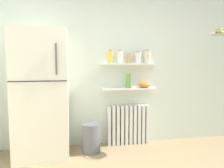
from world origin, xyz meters
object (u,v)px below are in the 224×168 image
shelf_bowl (145,85)px  storage_jar_2 (129,58)px  storage_jar_0 (111,57)px  storage_jar_3 (138,57)px  hanging_fruit_basket (221,32)px  storage_jar_4 (147,57)px  vase (128,81)px  storage_jar_1 (120,57)px  radiator (128,125)px  refrigerator (42,94)px  trash_bin (91,138)px

shelf_bowl → storage_jar_2: bearing=180.0°
storage_jar_0 → storage_jar_3: bearing=0.0°
storage_jar_0 → hanging_fruit_basket: bearing=-16.6°
storage_jar_3 → storage_jar_4: bearing=0.0°
storage_jar_0 → vase: size_ratio=0.92×
storage_jar_0 → storage_jar_4: size_ratio=0.96×
storage_jar_0 → vase: (0.29, 0.00, -0.39)m
storage_jar_1 → hanging_fruit_basket: size_ratio=0.64×
radiator → storage_jar_3: 1.13m
storage_jar_0 → shelf_bowl: size_ratio=1.08×
storage_jar_3 → radiator: bearing=168.8°
refrigerator → hanging_fruit_basket: bearing=-5.5°
radiator → hanging_fruit_basket: size_ratio=2.15×
refrigerator → shelf_bowl: (1.60, 0.22, 0.09)m
vase → hanging_fruit_basket: size_ratio=0.70×
storage_jar_4 → storage_jar_1: bearing=-180.0°
storage_jar_1 → storage_jar_3: 0.30m
storage_jar_0 → storage_jar_4: (0.61, 0.00, 0.00)m
radiator → storage_jar_2: storage_jar_2 is taller
storage_jar_0 → vase: 0.49m
radiator → storage_jar_1: storage_jar_1 is taller
hanging_fruit_basket → shelf_bowl: bearing=155.1°
radiator → vase: bearing=-112.2°
storage_jar_3 → refrigerator: bearing=-171.7°
storage_jar_3 → shelf_bowl: size_ratio=0.98×
storage_jar_3 → storage_jar_0: bearing=-180.0°
refrigerator → storage_jar_3: refrigerator is taller
storage_jar_3 → trash_bin: storage_jar_3 is taller
refrigerator → storage_jar_4: size_ratio=8.26×
storage_jar_3 → trash_bin: 1.47m
trash_bin → hanging_fruit_basket: bearing=-7.9°
storage_jar_1 → storage_jar_3: bearing=0.0°
storage_jar_0 → storage_jar_2: bearing=0.0°
storage_jar_3 → storage_jar_4: storage_jar_4 is taller
shelf_bowl → radiator: bearing=173.6°
storage_jar_3 → trash_bin: (-0.79, -0.20, -1.23)m
refrigerator → radiator: bearing=10.5°
storage_jar_3 → hanging_fruit_basket: size_ratio=0.59×
hanging_fruit_basket → refrigerator: bearing=174.5°
storage_jar_2 → trash_bin: bearing=-162.4°
storage_jar_1 → vase: bearing=0.0°
storage_jar_1 → trash_bin: bearing=-157.4°
vase → shelf_bowl: (0.28, 0.00, -0.07)m
storage_jar_0 → storage_jar_3: size_ratio=1.10×
storage_jar_0 → trash_bin: (-0.34, -0.20, -1.24)m
storage_jar_4 → trash_bin: storage_jar_4 is taller
storage_jar_0 → vase: bearing=0.0°
storage_jar_3 → vase: (-0.16, 0.00, -0.38)m
shelf_bowl → storage_jar_3: bearing=180.0°
trash_bin → storage_jar_0: bearing=31.1°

